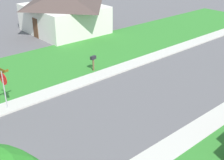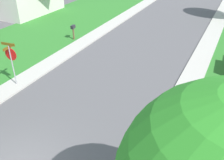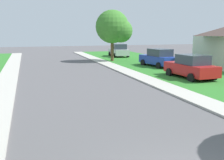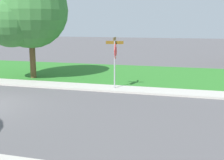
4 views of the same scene
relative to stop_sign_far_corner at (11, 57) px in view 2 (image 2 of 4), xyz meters
The scene contains 5 objects.
sidewalk_east 11.90m from the stop_sign_far_corner, 37.25° to the left, with size 1.40×56.00×0.10m, color #B7B2A8.
sidewalk_west 7.35m from the stop_sign_far_corner, 90.30° to the left, with size 1.40×56.00×0.10m, color #B7B2A8.
lawn_west 8.75m from the stop_sign_far_corner, 123.64° to the left, with size 8.00×56.00×0.08m, color #2D7528.
stop_sign_far_corner is the anchor object (origin of this frame).
mailbox 7.84m from the stop_sign_far_corner, 97.95° to the left, with size 0.31×0.51×1.31m.
Camera 2 is at (6.50, -4.32, 8.17)m, focal length 40.85 mm.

